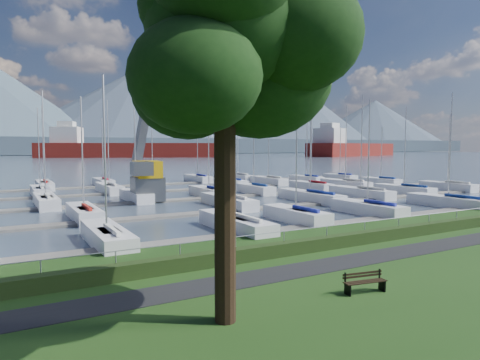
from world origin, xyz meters
TOP-DOWN VIEW (x-y plane):
  - path at (0.00, -3.00)m, footprint 160.00×2.00m
  - water at (0.00, 260.00)m, footprint 800.00×540.00m
  - hedge at (0.00, -0.40)m, footprint 80.00×0.70m
  - fence at (0.00, 0.00)m, footprint 80.00×0.04m
  - foothill at (0.00, 330.00)m, footprint 900.00×80.00m
  - mountains at (7.35, 404.62)m, footprint 1190.00×360.00m
  - docks at (0.00, 26.00)m, footprint 90.00×41.60m
  - bench_left at (-4.84, -6.71)m, footprint 1.85×0.74m
  - tree at (-10.91, -7.12)m, footprint 7.52×7.14m
  - crane at (-2.95, 27.68)m, footprint 5.10×13.31m
  - cargo_ship_mid at (42.98, 215.87)m, footprint 100.01×55.58m
  - cargo_ship_east at (170.38, 178.03)m, footprint 78.73×39.89m
  - sailboat_fleet at (-1.56, 28.17)m, footprint 75.32×49.32m

SIDE VIEW (x-z plane):
  - water at x=0.00m, z-range -0.50..-0.30m
  - docks at x=0.00m, z-range -0.34..-0.09m
  - path at x=0.00m, z-range -0.01..0.03m
  - hedge at x=0.00m, z-range 0.00..0.70m
  - bench_left at x=-4.84m, z-range -0.01..0.84m
  - fence at x=0.00m, z-range 1.18..1.22m
  - cargo_ship_mid at x=42.98m, z-range -7.22..14.28m
  - cargo_ship_east at x=170.38m, z-range -6.95..14.55m
  - sailboat_fleet at x=-1.56m, z-range -1.23..11.77m
  - crane at x=-2.95m, z-range -5.85..16.50m
  - foothill at x=0.00m, z-range 0.00..12.00m
  - tree at x=-10.91m, z-range 2.72..14.67m
  - mountains at x=7.35m, z-range -10.82..104.18m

